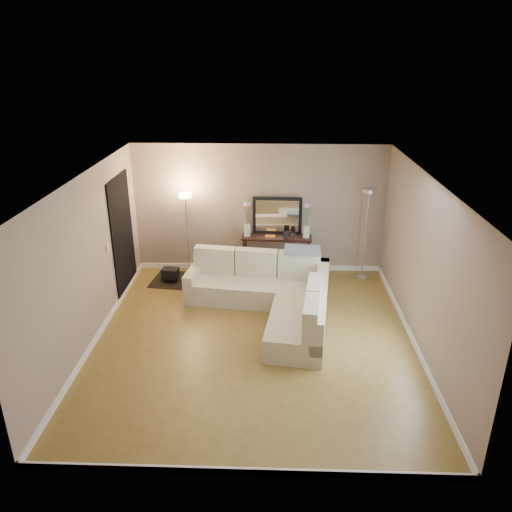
{
  "coord_description": "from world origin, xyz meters",
  "views": [
    {
      "loc": [
        0.26,
        -6.8,
        4.26
      ],
      "look_at": [
        0.0,
        0.8,
        1.1
      ],
      "focal_mm": 35.0,
      "sensor_mm": 36.0,
      "label": 1
    }
  ],
  "objects_px": {
    "sectional_sofa": "(273,294)",
    "console_table": "(272,254)",
    "floor_lamp_lit": "(187,218)",
    "floor_lamp_unlit": "(367,216)"
  },
  "relations": [
    {
      "from": "floor_lamp_lit",
      "to": "floor_lamp_unlit",
      "type": "xyz_separation_m",
      "value": [
        3.49,
        -0.06,
        0.11
      ]
    },
    {
      "from": "console_table",
      "to": "sectional_sofa",
      "type": "bearing_deg",
      "value": -89.38
    },
    {
      "from": "sectional_sofa",
      "to": "console_table",
      "type": "bearing_deg",
      "value": 90.62
    },
    {
      "from": "sectional_sofa",
      "to": "console_table",
      "type": "height_order",
      "value": "sectional_sofa"
    },
    {
      "from": "floor_lamp_lit",
      "to": "floor_lamp_unlit",
      "type": "bearing_deg",
      "value": -0.94
    },
    {
      "from": "floor_lamp_lit",
      "to": "console_table",
      "type": "bearing_deg",
      "value": 0.06
    },
    {
      "from": "sectional_sofa",
      "to": "floor_lamp_unlit",
      "type": "bearing_deg",
      "value": 38.65
    },
    {
      "from": "console_table",
      "to": "floor_lamp_lit",
      "type": "height_order",
      "value": "floor_lamp_lit"
    },
    {
      "from": "floor_lamp_unlit",
      "to": "floor_lamp_lit",
      "type": "bearing_deg",
      "value": 179.06
    },
    {
      "from": "sectional_sofa",
      "to": "floor_lamp_unlit",
      "type": "relative_size",
      "value": 1.48
    }
  ]
}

